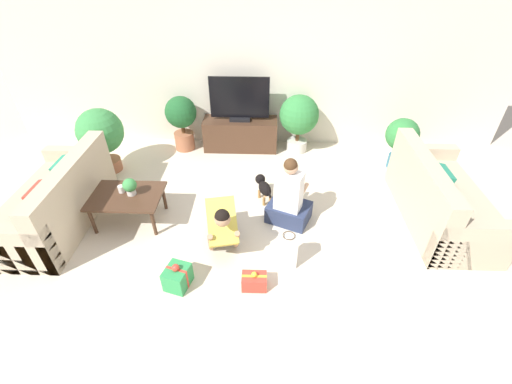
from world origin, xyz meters
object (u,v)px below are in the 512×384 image
tabletop_plant (130,186)px  sofa_right (439,199)px  gift_box_b (254,281)px  gift_bag_a (288,251)px  potted_plant_back_left (182,118)px  dog (263,186)px  sofa_left (57,203)px  coffee_table (127,198)px  potted_plant_back_right (299,117)px  person_sitting (289,200)px  gift_box_a (178,277)px  potted_plant_corner_right (402,137)px  potted_plant_corner_left (101,134)px  person_kneeling (222,223)px  mug (122,189)px  tv (240,101)px  tv_console (241,134)px

tabletop_plant → sofa_right: bearing=2.5°
gift_box_b → gift_bag_a: gift_bag_a is taller
potted_plant_back_left → dog: 2.00m
sofa_left → coffee_table: bearing=93.3°
sofa_right → potted_plant_back_left: (-3.63, 1.73, 0.27)m
sofa_right → potted_plant_back_right: potted_plant_back_right is taller
sofa_left → tabletop_plant: size_ratio=8.01×
person_sitting → gift_box_a: size_ratio=3.00×
potted_plant_back_right → dog: 1.55m
gift_box_a → potted_plant_corner_right: bearing=39.6°
potted_plant_corner_left → gift_box_b: 3.28m
potted_plant_corner_left → gift_bag_a: bearing=-34.7°
sofa_left → person_kneeling: 2.15m
dog → potted_plant_back_left: bearing=-67.4°
potted_plant_back_left → gift_box_b: size_ratio=3.56×
potted_plant_corner_right → mug: potted_plant_corner_right is taller
potted_plant_back_left → sofa_left: bearing=-121.3°
mug → potted_plant_back_right: bearing=38.6°
potted_plant_corner_left → potted_plant_back_left: size_ratio=1.08×
potted_plant_corner_left → potted_plant_corner_right: size_ratio=1.22×
tv → tabletop_plant: (-1.21, -1.94, -0.32)m
gift_box_b → potted_plant_back_left: bearing=114.3°
coffee_table → person_kneeling: person_kneeling is taller
potted_plant_corner_right → gift_box_a: size_ratio=2.60×
gift_box_b → mug: (-1.70, 1.07, 0.37)m
potted_plant_back_left → dog: size_ratio=2.06×
person_kneeling → person_sitting: 0.92m
gift_box_a → mug: (-0.90, 1.08, 0.33)m
potted_plant_back_right → gift_bag_a: size_ratio=2.12×
tv_console → potted_plant_back_right: (0.97, -0.05, 0.35)m
gift_box_a → person_sitting: bearing=42.0°
tv_console → tv: tv is taller
sofa_right → mug: bearing=91.8°
sofa_right → tabletop_plant: sofa_right is taller
tv_console → person_kneeling: 2.36m
tv_console → potted_plant_corner_right: 2.58m
tv_console → tabletop_plant: tabletop_plant is taller
coffee_table → tabletop_plant: size_ratio=3.92×
dog → tabletop_plant: (-1.63, -0.50, 0.32)m
sofa_right → gift_box_a: size_ratio=5.62×
mug → gift_box_b: bearing=-32.3°
gift_box_a → potted_plant_back_right: bearing=64.1°
sofa_left → person_sitting: (2.92, 0.12, 0.03)m
tv → tabletop_plant: bearing=-121.9°
tabletop_plant → sofa_left: bearing=-175.7°
tv_console → gift_bag_a: size_ratio=2.69×
sofa_left → person_kneeling: sofa_left is taller
potted_plant_back_left → mug: bearing=-101.5°
tv_console → tabletop_plant: 2.31m
gift_box_a → sofa_right: bearing=21.1°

